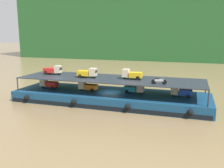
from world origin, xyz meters
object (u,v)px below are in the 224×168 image
Objects in this scene: mini_truck_lower_mid at (135,88)px; mini_truck_upper_fore at (132,74)px; cargo_barge at (110,97)px; mini_truck_lower_stern at (49,83)px; mini_truck_upper_stern at (53,70)px; motorcycle_upper_port at (159,81)px; mini_truck_lower_aft at (88,86)px; mini_truck_upper_mid at (88,73)px; mini_truck_lower_fore at (181,91)px.

mini_truck_upper_fore is (-0.40, -0.14, 2.00)m from mini_truck_lower_mid.
mini_truck_lower_stern reaches higher than cargo_barge.
cargo_barge is 3.78m from mini_truck_lower_mid.
motorcycle_upper_port is at bearing -9.58° from mini_truck_upper_stern.
mini_truck_lower_aft is 0.99× the size of mini_truck_upper_mid.
motorcycle_upper_port is (10.46, -1.92, 1.74)m from mini_truck_lower_aft.
motorcycle_upper_port reaches higher than mini_truck_lower_fore.
mini_truck_lower_mid is 13.10m from mini_truck_upper_stern.
cargo_barge is 10.04× the size of mini_truck_lower_fore.
mini_truck_lower_stern and mini_truck_lower_aft have the same top height.
mini_truck_upper_stern is 1.47× the size of motorcycle_upper_port.
mini_truck_upper_stern reaches higher than mini_truck_lower_mid.
mini_truck_upper_stern is (-6.13, 0.88, 2.00)m from mini_truck_lower_aft.
mini_truck_upper_fore is at bearing 4.41° from mini_truck_lower_aft.
mini_truck_lower_fore is 1.00× the size of mini_truck_upper_fore.
mini_truck_upper_stern is at bearing 171.82° from mini_truck_lower_aft.
mini_truck_lower_fore is at bearing 3.86° from mini_truck_upper_mid.
cargo_barge is at bearing -177.10° from mini_truck_lower_fore.
mini_truck_lower_mid is at bearing 7.19° from cargo_barge.
mini_truck_upper_fore reaches higher than mini_truck_lower_stern.
mini_truck_lower_aft is 1.01× the size of mini_truck_lower_fore.
cargo_barge is at bearing 163.36° from motorcycle_upper_port.
mini_truck_lower_stern is 1.01× the size of mini_truck_lower_fore.
mini_truck_lower_stern is 17.18m from motorcycle_upper_port.
mini_truck_upper_mid is at bearing -173.91° from mini_truck_upper_fore.
cargo_barge is at bearing -174.56° from mini_truck_upper_fore.
mini_truck_lower_fore is at bearing 1.73° from mini_truck_upper_fore.
mini_truck_upper_stern is at bearing 64.65° from mini_truck_lower_stern.
mini_truck_lower_aft is at bearing 169.60° from motorcycle_upper_port.
mini_truck_lower_mid is 1.00× the size of mini_truck_upper_fore.
mini_truck_lower_stern and mini_truck_lower_fore have the same top height.
mini_truck_lower_fore is at bearing 44.64° from motorcycle_upper_port.
mini_truck_upper_stern is at bearing 170.36° from mini_truck_upper_mid.
motorcycle_upper_port is (4.04, -2.41, -0.26)m from mini_truck_upper_fore.
mini_truck_upper_mid is (6.62, -0.24, 2.00)m from mini_truck_lower_stern.
mini_truck_lower_fore is 0.99× the size of mini_truck_upper_mid.
cargo_barge is at bearing 6.71° from mini_truck_upper_mid.
mini_truck_upper_mid reaches higher than mini_truck_lower_stern.
mini_truck_lower_mid and mini_truck_lower_fore have the same top height.
mini_truck_lower_mid is 4.78m from motorcycle_upper_port.
mini_truck_lower_mid is 1.45× the size of motorcycle_upper_port.
mini_truck_lower_fore is at bearing -0.54° from mini_truck_upper_stern.
mini_truck_lower_mid reaches higher than cargo_barge.
mini_truck_upper_fore is at bearing -160.01° from mini_truck_lower_mid.
mini_truck_upper_mid is 1.01× the size of mini_truck_upper_fore.
mini_truck_upper_fore reaches higher than cargo_barge.
mini_truck_upper_fore is at bearing 6.09° from mini_truck_upper_mid.
mini_truck_lower_aft reaches higher than cargo_barge.
mini_truck_upper_fore is at bearing 5.44° from cargo_barge.
motorcycle_upper_port is (16.97, -1.98, 1.74)m from mini_truck_lower_stern.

